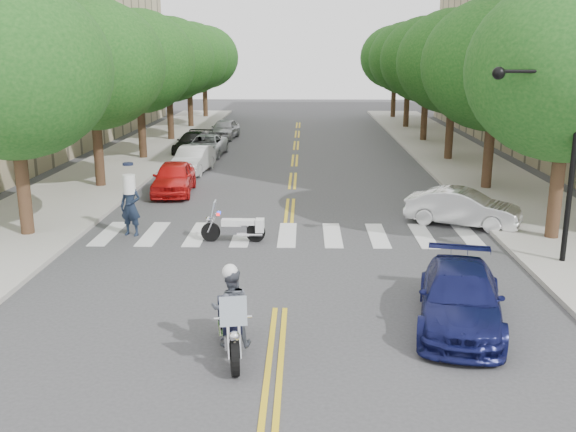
{
  "coord_description": "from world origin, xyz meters",
  "views": [
    {
      "loc": [
        0.58,
        -14.68,
        6.15
      ],
      "look_at": [
        0.09,
        4.08,
        1.3
      ],
      "focal_mm": 40.0,
      "sensor_mm": 36.0,
      "label": 1
    }
  ],
  "objects_px": {
    "motorcycle_police": "(231,314)",
    "motorcycle_parked": "(239,228)",
    "convertible": "(463,208)",
    "sedan_blue": "(460,298)",
    "officer_standing": "(131,206)"
  },
  "relations": [
    {
      "from": "motorcycle_parked",
      "to": "sedan_blue",
      "type": "distance_m",
      "value": 8.71
    },
    {
      "from": "officer_standing",
      "to": "motorcycle_police",
      "type": "bearing_deg",
      "value": -48.16
    },
    {
      "from": "motorcycle_police",
      "to": "convertible",
      "type": "height_order",
      "value": "motorcycle_police"
    },
    {
      "from": "motorcycle_police",
      "to": "officer_standing",
      "type": "height_order",
      "value": "officer_standing"
    },
    {
      "from": "convertible",
      "to": "sedan_blue",
      "type": "distance_m",
      "value": 9.01
    },
    {
      "from": "motorcycle_police",
      "to": "motorcycle_parked",
      "type": "distance_m",
      "value": 8.12
    },
    {
      "from": "motorcycle_police",
      "to": "officer_standing",
      "type": "xyz_separation_m",
      "value": [
        -4.41,
        8.75,
        0.14
      ]
    },
    {
      "from": "motorcycle_police",
      "to": "sedan_blue",
      "type": "xyz_separation_m",
      "value": [
        5.09,
        1.55,
        -0.22
      ]
    },
    {
      "from": "motorcycle_police",
      "to": "motorcycle_parked",
      "type": "height_order",
      "value": "motorcycle_police"
    },
    {
      "from": "officer_standing",
      "to": "convertible",
      "type": "height_order",
      "value": "officer_standing"
    },
    {
      "from": "motorcycle_police",
      "to": "officer_standing",
      "type": "relative_size",
      "value": 1.19
    },
    {
      "from": "motorcycle_police",
      "to": "motorcycle_parked",
      "type": "xyz_separation_m",
      "value": [
        -0.66,
        8.08,
        -0.4
      ]
    },
    {
      "from": "sedan_blue",
      "to": "officer_standing",
      "type": "bearing_deg",
      "value": 154.45
    },
    {
      "from": "motorcycle_parked",
      "to": "motorcycle_police",
      "type": "bearing_deg",
      "value": -175.45
    },
    {
      "from": "officer_standing",
      "to": "motorcycle_parked",
      "type": "bearing_deg",
      "value": 5.05
    }
  ]
}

